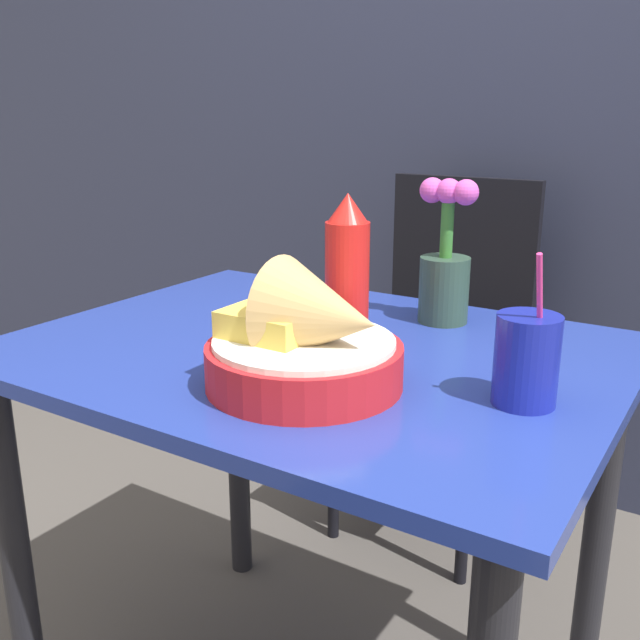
% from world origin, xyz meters
% --- Properties ---
extents(wall_window, '(7.00, 0.06, 2.60)m').
position_xyz_m(wall_window, '(0.00, 1.11, 1.30)').
color(wall_window, '#2D334C').
rests_on(wall_window, ground_plane).
extents(dining_table, '(0.93, 0.71, 0.74)m').
position_xyz_m(dining_table, '(0.00, 0.00, 0.61)').
color(dining_table, '#233893').
rests_on(dining_table, ground_plane).
extents(chair_far_window, '(0.40, 0.40, 0.93)m').
position_xyz_m(chair_far_window, '(-0.10, 0.81, 0.55)').
color(chair_far_window, black).
rests_on(chair_far_window, ground_plane).
extents(food_basket, '(0.27, 0.27, 0.17)m').
position_xyz_m(food_basket, '(0.09, -0.15, 0.80)').
color(food_basket, red).
rests_on(food_basket, dining_table).
extents(ketchup_bottle, '(0.07, 0.07, 0.23)m').
position_xyz_m(ketchup_bottle, '(0.02, 0.06, 0.85)').
color(ketchup_bottle, red).
rests_on(ketchup_bottle, dining_table).
extents(drink_cup, '(0.08, 0.08, 0.20)m').
position_xyz_m(drink_cup, '(0.35, -0.05, 0.80)').
color(drink_cup, '#192399').
rests_on(drink_cup, dining_table).
extents(flower_vase, '(0.10, 0.09, 0.25)m').
position_xyz_m(flower_vase, '(0.12, 0.23, 0.84)').
color(flower_vase, '#2D4738').
rests_on(flower_vase, dining_table).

